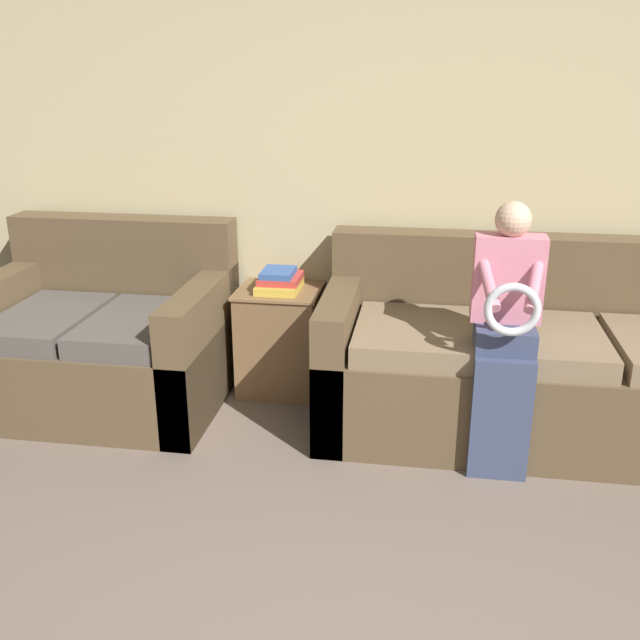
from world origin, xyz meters
TOP-DOWN VIEW (x-y plane):
  - wall_back at (0.00, 2.89)m, footprint 7.04×0.06m
  - couch_main at (0.68, 2.37)m, footprint 2.18×0.93m
  - couch_side at (-1.65, 2.36)m, footprint 1.31×0.99m
  - child_left_seated at (0.46, 1.98)m, footprint 0.32×0.37m
  - side_shelf at (-0.72, 2.63)m, footprint 0.47×0.42m
  - book_stack at (-0.71, 2.63)m, footprint 0.23×0.30m

SIDE VIEW (x-z plane):
  - side_shelf at x=-0.72m, z-range 0.01..0.62m
  - couch_side at x=-1.65m, z-range -0.15..0.83m
  - couch_main at x=0.68m, z-range -0.13..0.82m
  - book_stack at x=-0.71m, z-range 0.61..0.72m
  - child_left_seated at x=0.46m, z-range 0.06..1.30m
  - wall_back at x=0.00m, z-range 0.00..2.55m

